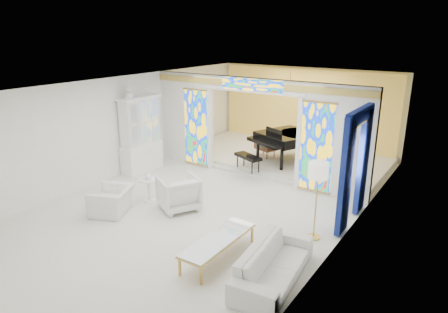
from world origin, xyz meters
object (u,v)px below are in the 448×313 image
Objects in this scene: armchair_left at (112,201)px; grand_piano at (293,138)px; china_cabinet at (141,135)px; sofa at (274,263)px; coffee_table at (219,240)px; armchair_right at (179,193)px; tv_console at (266,142)px.

grand_piano reaches higher than armchair_left.
china_cabinet is 4.83m from grand_piano.
armchair_left is 0.46× the size of sofa.
coffee_table is at bearing -56.74° from grand_piano.
armchair_right is at bearing -79.84° from grand_piano.
sofa is at bearing -45.94° from grand_piano.
armchair_right is 4.69m from grand_piano.
tv_console is (2.81, 3.00, -0.48)m from china_cabinet.
grand_piano is at bearing 101.16° from coffee_table.
china_cabinet is 3.41× the size of tv_console.
china_cabinet reaches higher than grand_piano.
sofa reaches higher than coffee_table.
grand_piano reaches higher than sofa.
coffee_table is (2.12, -1.31, -0.04)m from armchair_right.
tv_console reaches higher than armchair_left.
coffee_table is at bearing -50.01° from tv_console.
coffee_table is at bearing 87.96° from armchair_right.
armchair_right is 0.49× the size of coffee_table.
grand_piano is (-1.16, 5.87, 0.58)m from coffee_table.
grand_piano is (0.96, 4.55, 0.54)m from armchair_right.
tv_console is at bearing -158.21° from grand_piano.
china_cabinet is 3.24m from armchair_left.
tv_console is (-0.98, 0.01, -0.28)m from grand_piano.
armchair_right is (1.19, 1.10, 0.10)m from armchair_left.
sofa is at bearing -1.17° from coffee_table.
armchair_right is at bearing 61.45° from sofa.
china_cabinet is at bearing 58.09° from sofa.
armchair_right is at bearing -28.92° from china_cabinet.
sofa is at bearing 97.88° from armchair_right.
china_cabinet reaches higher than armchair_left.
coffee_table is 0.63× the size of grand_piano.
sofa is (6.17, -2.90, -0.85)m from china_cabinet.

